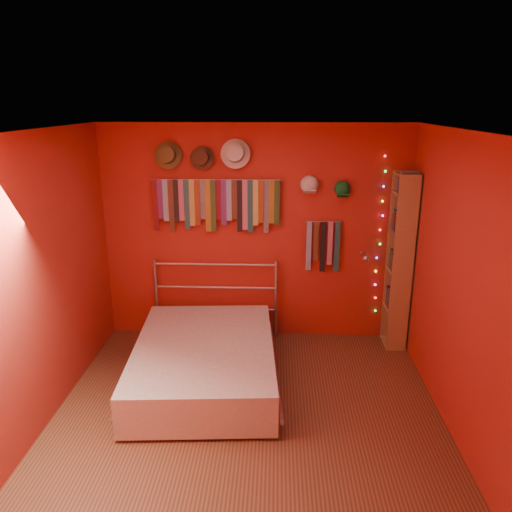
# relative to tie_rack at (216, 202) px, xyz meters

# --- Properties ---
(ground) EXTENTS (3.50, 3.50, 0.00)m
(ground) POSITION_rel_tie_rack_xyz_m (0.44, -1.68, -1.63)
(ground) COLOR #50301B
(ground) RESTS_ON ground
(back_wall) EXTENTS (3.50, 0.02, 2.50)m
(back_wall) POSITION_rel_tie_rack_xyz_m (0.44, 0.07, -0.38)
(back_wall) COLOR #A8241B
(back_wall) RESTS_ON ground
(right_wall) EXTENTS (0.02, 3.50, 2.50)m
(right_wall) POSITION_rel_tie_rack_xyz_m (2.19, -1.68, -0.38)
(right_wall) COLOR #A8241B
(right_wall) RESTS_ON ground
(left_wall) EXTENTS (0.02, 3.50, 2.50)m
(left_wall) POSITION_rel_tie_rack_xyz_m (-1.31, -1.68, -0.38)
(left_wall) COLOR #A8241B
(left_wall) RESTS_ON ground
(ceiling) EXTENTS (3.50, 3.50, 0.02)m
(ceiling) POSITION_rel_tie_rack_xyz_m (0.44, -1.68, 0.87)
(ceiling) COLOR white
(ceiling) RESTS_ON back_wall
(tie_rack) EXTENTS (1.45, 0.03, 0.61)m
(tie_rack) POSITION_rel_tie_rack_xyz_m (0.00, 0.00, 0.00)
(tie_rack) COLOR #A7A8AC
(tie_rack) RESTS_ON back_wall
(small_tie_rack) EXTENTS (0.40, 0.03, 0.59)m
(small_tie_rack) POSITION_rel_tie_rack_xyz_m (1.21, 0.00, -0.47)
(small_tie_rack) COLOR #A7A8AC
(small_tie_rack) RESTS_ON back_wall
(fedora_olive) EXTENTS (0.30, 0.16, 0.30)m
(fedora_olive) POSITION_rel_tie_rack_xyz_m (-0.52, -0.03, 0.52)
(fedora_olive) COLOR brown
(fedora_olive) RESTS_ON back_wall
(fedora_brown) EXTENTS (0.26, 0.14, 0.26)m
(fedora_brown) POSITION_rel_tie_rack_xyz_m (-0.14, -0.03, 0.49)
(fedora_brown) COLOR #4D2D1B
(fedora_brown) RESTS_ON back_wall
(fedora_white) EXTENTS (0.32, 0.18, 0.32)m
(fedora_white) POSITION_rel_tie_rack_xyz_m (0.22, -0.04, 0.55)
(fedora_white) COLOR silver
(fedora_white) RESTS_ON back_wall
(cap_white) EXTENTS (0.19, 0.24, 0.19)m
(cap_white) POSITION_rel_tie_rack_xyz_m (1.04, 0.01, 0.20)
(cap_white) COLOR white
(cap_white) RESTS_ON back_wall
(cap_green) EXTENTS (0.18, 0.22, 0.18)m
(cap_green) POSITION_rel_tie_rack_xyz_m (1.40, 0.01, 0.16)
(cap_green) COLOR #1A762F
(cap_green) RESTS_ON back_wall
(fairy_lights) EXTENTS (0.06, 0.02, 1.83)m
(fairy_lights) POSITION_rel_tie_rack_xyz_m (1.85, 0.03, -0.39)
(fairy_lights) COLOR #FF3333
(fairy_lights) RESTS_ON back_wall
(reading_lamp) EXTENTS (0.08, 0.33, 0.10)m
(reading_lamp) POSITION_rel_tie_rack_xyz_m (1.67, -0.19, -0.56)
(reading_lamp) COLOR #A7A8AC
(reading_lamp) RESTS_ON back_wall
(bookshelf) EXTENTS (0.25, 0.34, 2.00)m
(bookshelf) POSITION_rel_tie_rack_xyz_m (2.10, -0.15, -0.62)
(bookshelf) COLOR olive
(bookshelf) RESTS_ON ground
(bed) EXTENTS (1.58, 2.04, 0.96)m
(bed) POSITION_rel_tie_rack_xyz_m (-0.03, -1.04, -1.41)
(bed) COLOR #A7A8AC
(bed) RESTS_ON ground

